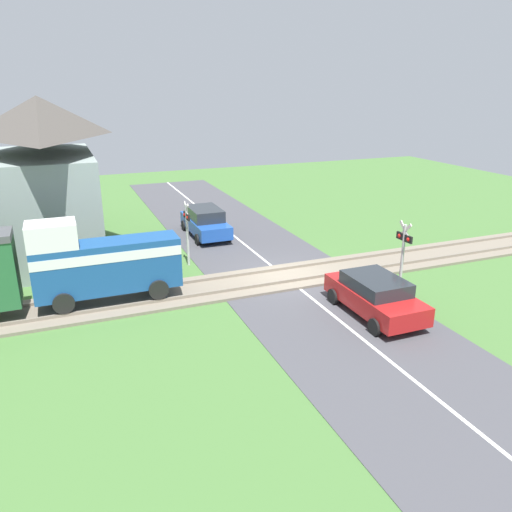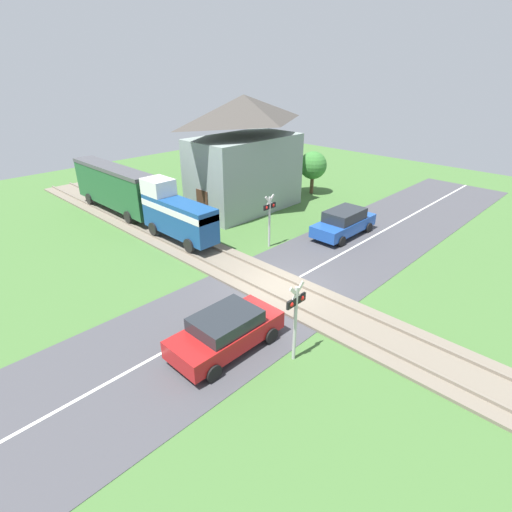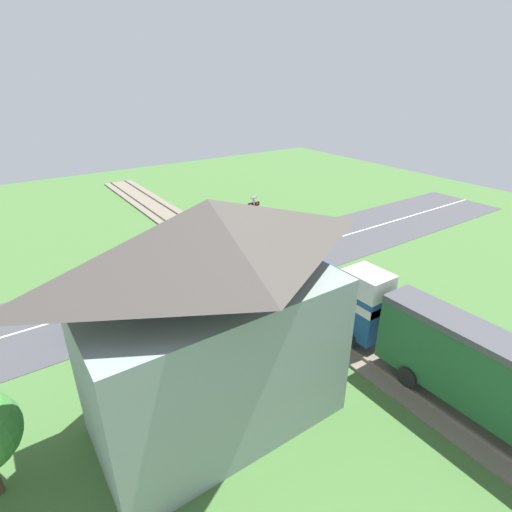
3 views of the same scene
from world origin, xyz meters
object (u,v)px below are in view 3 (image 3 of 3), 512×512
object	(u,v)px
train	(425,341)
pedestrian_by_station	(307,333)
crossing_signal_east_approach	(225,274)
station_building	(214,325)
car_far_side	(123,302)
car_near_crossing	(286,231)
crossing_signal_west_approach	(254,211)

from	to	relation	value
train	pedestrian_by_station	bearing A→B (deg)	-62.04
train	pedestrian_by_station	world-z (taller)	train
train	crossing_signal_east_approach	world-z (taller)	train
crossing_signal_east_approach	station_building	size ratio (longest dim) A/B	0.37
pedestrian_by_station	train	bearing A→B (deg)	117.96
train	car_far_side	xyz separation A→B (m)	(7.47, -10.46, -1.05)
car_near_crossing	station_building	distance (m)	15.76
car_far_side	crossing_signal_west_approach	xyz separation A→B (m)	(-10.67, -4.95, 1.10)
station_building	pedestrian_by_station	xyz separation A→B (m)	(-4.80, -1.12, -2.89)
train	crossing_signal_east_approach	xyz separation A→B (m)	(3.20, -8.39, 0.04)
train	station_building	xyz separation A→B (m)	(6.85, -2.73, 1.80)
train	car_far_side	bearing A→B (deg)	-54.47
train	crossing_signal_west_approach	distance (m)	15.74
car_near_crossing	crossing_signal_west_approach	bearing A→B (deg)	-58.86
train	pedestrian_by_station	xyz separation A→B (m)	(2.04, -3.85, -1.09)
car_far_side	pedestrian_by_station	size ratio (longest dim) A/B	2.60
car_near_crossing	crossing_signal_east_approach	distance (m)	9.18
car_near_crossing	car_far_side	world-z (taller)	car_far_side
car_far_side	station_building	world-z (taller)	station_building
crossing_signal_west_approach	station_building	bearing A→B (deg)	51.60
car_far_side	pedestrian_by_station	xyz separation A→B (m)	(-5.43, 6.61, -0.03)
crossing_signal_west_approach	car_far_side	bearing A→B (deg)	24.87
pedestrian_by_station	crossing_signal_east_approach	bearing A→B (deg)	-75.72
car_near_crossing	crossing_signal_west_approach	world-z (taller)	crossing_signal_west_approach
car_near_crossing	car_far_side	bearing A→B (deg)	13.58
pedestrian_by_station	car_far_side	bearing A→B (deg)	-50.62
crossing_signal_east_approach	pedestrian_by_station	bearing A→B (deg)	104.28
car_far_side	crossing_signal_east_approach	world-z (taller)	crossing_signal_east_approach
crossing_signal_west_approach	crossing_signal_east_approach	xyz separation A→B (m)	(6.40, 7.01, 0.00)
crossing_signal_east_approach	train	bearing A→B (deg)	110.86
crossing_signal_west_approach	station_building	world-z (taller)	station_building
car_near_crossing	crossing_signal_east_approach	size ratio (longest dim) A/B	1.41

